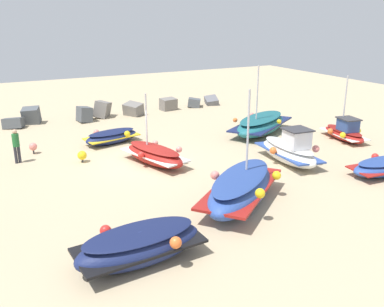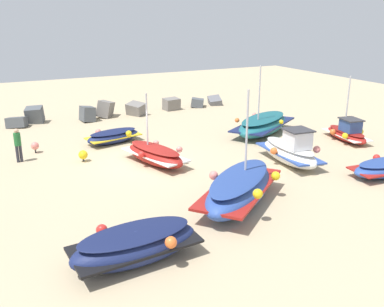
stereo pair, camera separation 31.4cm
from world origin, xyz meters
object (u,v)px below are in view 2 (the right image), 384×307
Objects in this scene: mooring_buoy_0 at (35,146)px; mooring_buoy_1 at (83,155)px; fishing_boat_7 at (114,136)px; person_walking at (18,143)px; fishing_boat_8 at (347,133)px; fishing_boat_1 at (263,124)px; fishing_boat_3 at (155,154)px; fishing_boat_6 at (136,245)px; fishing_boat_9 at (290,151)px; fishing_boat_2 at (240,188)px.

mooring_buoy_0 reaches higher than mooring_buoy_1.
fishing_boat_7 is 5.11m from person_walking.
person_walking is (-16.75, 4.26, 0.50)m from fishing_boat_8.
fishing_boat_8 is (11.79, -5.35, 0.08)m from fishing_boat_7.
person_walking is at bearing -94.11° from fishing_boat_8.
fishing_boat_3 is (-7.67, -2.12, -0.10)m from fishing_boat_1.
fishing_boat_9 is at bearing -157.35° from fishing_boat_6.
person_walking is 1.54m from mooring_buoy_0.
fishing_boat_3 is at bearing 164.17° from fishing_boat_1.
fishing_boat_2 is at bearing -53.53° from fishing_boat_9.
mooring_buoy_1 is (1.88, -2.44, -0.03)m from mooring_buoy_0.
person_walking is at bearing -134.67° from fishing_boat_3.
fishing_boat_7 reaches higher than mooring_buoy_1.
fishing_boat_3 is 7.00× the size of mooring_buoy_0.
fishing_boat_7 is at bearing -0.68° from mooring_buoy_0.
person_walking is (-5.70, 3.14, 0.49)m from fishing_boat_3.
fishing_boat_1 is 7.95m from fishing_boat_3.
fishing_boat_1 reaches higher than fishing_boat_3.
fishing_boat_9 reaches higher than mooring_buoy_1.
fishing_boat_7 is 4.10m from mooring_buoy_0.
fishing_boat_6 is 12.20m from fishing_boat_7.
mooring_buoy_1 is at bearing -99.76° from fishing_boat_2.
fishing_boat_7 is (-8.41, 2.11, -0.19)m from fishing_boat_1.
fishing_boat_8 is at bearing -160.78° from fishing_boat_6.
fishing_boat_6 is 11.95m from mooring_buoy_0.
fishing_boat_3 is 1.00× the size of fishing_boat_9.
fishing_boat_1 is 9.47× the size of mooring_buoy_0.
fishing_boat_1 is 12.69m from mooring_buoy_0.
fishing_boat_8 reaches higher than mooring_buoy_1.
fishing_boat_8 is 16.78m from mooring_buoy_0.
fishing_boat_1 is 14.92m from fishing_boat_6.
fishing_boat_3 reaches higher than fishing_boat_7.
fishing_boat_3 is 1.22× the size of fishing_boat_7.
fishing_boat_9 reaches higher than person_walking.
fishing_boat_3 is 7.14× the size of mooring_buoy_1.
person_walking is (-13.37, 1.02, 0.38)m from fishing_boat_1.
fishing_boat_2 reaches higher than mooring_buoy_1.
fishing_boat_7 reaches higher than mooring_buoy_0.
fishing_boat_6 is at bearing -57.86° from fishing_boat_9.
fishing_boat_1 is 10.63m from mooring_buoy_1.
fishing_boat_1 reaches higher than fishing_boat_7.
fishing_boat_2 is at bearing -55.46° from fishing_boat_8.
fishing_boat_7 is (-0.74, 4.23, -0.09)m from fishing_boat_3.
fishing_boat_3 is 1.02× the size of fishing_boat_6.
fishing_boat_7 is (2.90, 11.84, -0.16)m from fishing_boat_6.
fishing_boat_6 is at bearing 3.22° from person_walking.
fishing_boat_9 is (5.75, -2.78, 0.14)m from fishing_boat_3.
fishing_boat_1 is 9.67× the size of mooring_buoy_1.
fishing_boat_3 reaches higher than mooring_buoy_0.
fishing_boat_2 reaches higher than mooring_buoy_0.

